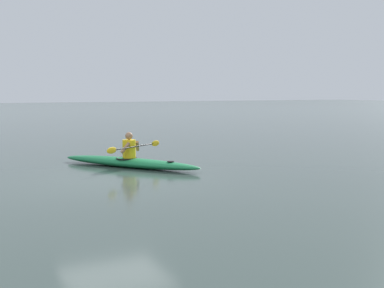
% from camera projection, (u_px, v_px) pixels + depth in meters
% --- Properties ---
extents(ground_plane, '(160.00, 160.00, 0.00)m').
position_uv_depth(ground_plane, '(114.00, 179.00, 12.38)').
color(ground_plane, '#384742').
extents(kayak, '(3.11, 4.13, 0.26)m').
position_uv_depth(kayak, '(129.00, 162.00, 14.24)').
color(kayak, '#19723F').
rests_on(kayak, ground).
extents(kayaker, '(2.04, 1.40, 0.72)m').
position_uv_depth(kayaker, '(130.00, 147.00, 14.18)').
color(kayaker, yellow).
rests_on(kayaker, kayak).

